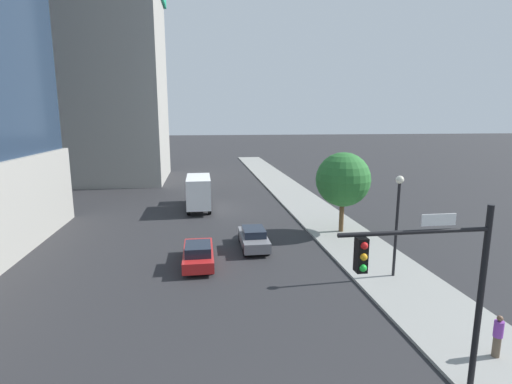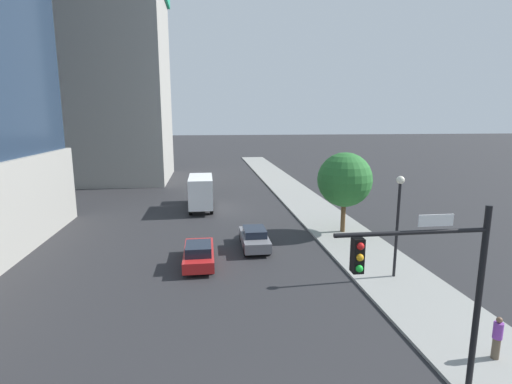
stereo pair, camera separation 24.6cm
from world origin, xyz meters
name	(u,v)px [view 2 (the right image)]	position (x,y,z in m)	size (l,w,h in m)	color
sidewalk	(345,236)	(8.90, 20.00, 0.07)	(4.78, 120.00, 0.15)	gray
construction_building	(119,68)	(-13.32, 51.24, 15.83)	(13.50, 22.58, 35.99)	#9E9B93
traffic_light_pole	(431,274)	(5.20, 3.01, 4.29)	(4.90, 0.48, 6.21)	black
street_lamp	(398,212)	(8.88, 12.08, 3.90)	(0.44, 0.44, 5.72)	black
street_tree	(345,180)	(9.03, 20.86, 4.27)	(4.19, 4.19, 6.23)	brown
car_gray	(254,238)	(1.71, 18.27, 0.73)	(1.77, 4.45, 1.46)	slate
car_red	(199,254)	(-2.08, 15.65, 0.71)	(1.82, 4.77, 1.49)	red
box_truck	(201,191)	(-2.08, 30.66, 1.86)	(2.26, 7.76, 3.38)	silver
pedestrian_purple_shirt	(497,337)	(8.99, 4.42, 0.99)	(0.34, 0.34, 1.65)	brown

